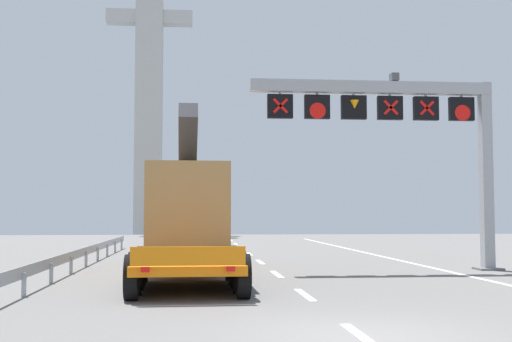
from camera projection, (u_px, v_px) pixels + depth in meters
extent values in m
plane|color=slate|center=(365.00, 335.00, 11.31)|extent=(112.00, 112.00, 0.00)
cube|color=silver|center=(362.00, 337.00, 11.14)|extent=(0.20, 2.60, 0.01)
cube|color=silver|center=(305.00, 295.00, 16.94)|extent=(0.20, 2.60, 0.01)
cube|color=silver|center=(277.00, 274.00, 22.74)|extent=(0.20, 2.60, 0.01)
cube|color=silver|center=(260.00, 262.00, 28.54)|extent=(0.20, 2.60, 0.01)
cube|color=silver|center=(249.00, 254.00, 34.34)|extent=(0.20, 2.60, 0.01)
cube|color=silver|center=(241.00, 248.00, 40.14)|extent=(0.20, 2.60, 0.01)
cube|color=silver|center=(235.00, 244.00, 45.94)|extent=(0.20, 2.60, 0.01)
cube|color=silver|center=(231.00, 241.00, 51.74)|extent=(0.20, 2.60, 0.01)
cube|color=silver|center=(227.00, 238.00, 57.54)|extent=(0.20, 2.60, 0.01)
cube|color=silver|center=(224.00, 236.00, 63.34)|extent=(0.20, 2.60, 0.01)
cube|color=silver|center=(222.00, 234.00, 69.14)|extent=(0.20, 2.60, 0.01)
cube|color=silver|center=(220.00, 232.00, 74.94)|extent=(0.20, 2.60, 0.01)
cube|color=silver|center=(449.00, 272.00, 23.81)|extent=(0.20, 63.00, 0.01)
cube|color=#9EA0A5|center=(486.00, 176.00, 24.83)|extent=(0.40, 0.40, 7.03)
cube|color=slate|center=(488.00, 269.00, 24.61)|extent=(0.90, 0.90, 0.08)
cube|color=#9EA0A5|center=(372.00, 87.00, 24.65)|extent=(9.10, 0.44, 0.44)
cube|color=#4C4C51|center=(394.00, 77.00, 24.75)|extent=(0.28, 0.40, 0.28)
cube|color=black|center=(461.00, 109.00, 24.91)|extent=(0.93, 0.24, 0.88)
cube|color=#9EA0A5|center=(461.00, 96.00, 24.95)|extent=(0.08, 0.08, 0.16)
cone|color=red|center=(463.00, 113.00, 24.77)|extent=(0.60, 0.02, 0.60)
cube|color=black|center=(426.00, 109.00, 24.79)|extent=(0.93, 0.24, 0.88)
cube|color=#9EA0A5|center=(426.00, 96.00, 24.82)|extent=(0.08, 0.08, 0.16)
cube|color=red|center=(427.00, 108.00, 24.66)|extent=(0.57, 0.02, 0.57)
cube|color=red|center=(427.00, 108.00, 24.66)|extent=(0.57, 0.02, 0.57)
cube|color=black|center=(390.00, 108.00, 24.66)|extent=(0.93, 0.24, 0.88)
cube|color=#9EA0A5|center=(390.00, 95.00, 24.69)|extent=(0.08, 0.08, 0.16)
cube|color=red|center=(391.00, 107.00, 24.53)|extent=(0.57, 0.02, 0.57)
cube|color=red|center=(391.00, 107.00, 24.53)|extent=(0.57, 0.02, 0.57)
cube|color=black|center=(354.00, 107.00, 24.54)|extent=(0.93, 0.24, 0.88)
cube|color=#9EA0A5|center=(354.00, 94.00, 24.57)|extent=(0.08, 0.08, 0.16)
cone|color=orange|center=(355.00, 105.00, 24.41)|extent=(0.34, 0.34, 0.31)
cube|color=black|center=(317.00, 107.00, 24.41)|extent=(0.93, 0.24, 0.88)
cube|color=#9EA0A5|center=(317.00, 94.00, 24.44)|extent=(0.08, 0.08, 0.16)
cone|color=red|center=(318.00, 111.00, 24.27)|extent=(0.60, 0.02, 0.60)
cube|color=black|center=(280.00, 106.00, 24.28)|extent=(0.93, 0.24, 0.88)
cube|color=#9EA0A5|center=(280.00, 93.00, 24.32)|extent=(0.08, 0.08, 0.16)
cube|color=red|center=(281.00, 106.00, 24.15)|extent=(0.57, 0.02, 0.57)
cube|color=red|center=(281.00, 106.00, 24.15)|extent=(0.57, 0.02, 0.57)
cube|color=orange|center=(187.00, 257.00, 20.54)|extent=(2.98, 10.45, 0.24)
cube|color=orange|center=(188.00, 256.00, 15.33)|extent=(2.66, 0.13, 0.44)
cylinder|color=black|center=(131.00, 277.00, 15.92)|extent=(0.34, 1.11, 1.10)
cylinder|color=black|center=(243.00, 276.00, 16.21)|extent=(0.34, 1.11, 1.10)
cylinder|color=black|center=(135.00, 273.00, 16.96)|extent=(0.34, 1.11, 1.10)
cylinder|color=black|center=(240.00, 272.00, 17.26)|extent=(0.34, 1.11, 1.10)
cylinder|color=black|center=(137.00, 270.00, 18.00)|extent=(0.34, 1.11, 1.10)
cylinder|color=black|center=(236.00, 269.00, 18.30)|extent=(0.34, 1.11, 1.10)
cylinder|color=black|center=(140.00, 267.00, 19.04)|extent=(0.34, 1.11, 1.10)
cylinder|color=black|center=(234.00, 266.00, 19.34)|extent=(0.34, 1.11, 1.10)
cylinder|color=black|center=(142.00, 264.00, 20.09)|extent=(0.34, 1.11, 1.10)
cylinder|color=black|center=(231.00, 264.00, 20.38)|extent=(0.34, 1.11, 1.10)
cube|color=orange|center=(186.00, 213.00, 27.67)|extent=(2.63, 3.24, 3.10)
cube|color=black|center=(186.00, 197.00, 27.72)|extent=(2.66, 3.26, 0.60)
cylinder|color=black|center=(156.00, 250.00, 28.31)|extent=(0.36, 1.11, 1.10)
cylinder|color=black|center=(216.00, 249.00, 28.59)|extent=(0.36, 1.11, 1.10)
cylinder|color=black|center=(154.00, 252.00, 26.32)|extent=(0.36, 1.11, 1.10)
cylinder|color=black|center=(218.00, 252.00, 26.60)|extent=(0.36, 1.11, 1.10)
cube|color=#9E7A47|center=(187.00, 210.00, 21.03)|extent=(2.48, 5.76, 2.70)
cube|color=#2D2D33|center=(188.00, 146.00, 20.31)|extent=(0.61, 2.95, 2.29)
cube|color=red|center=(145.00, 270.00, 15.16)|extent=(0.20, 0.06, 0.12)
cube|color=red|center=(231.00, 269.00, 15.38)|extent=(0.20, 0.06, 0.12)
cube|color=#999EA3|center=(78.00, 254.00, 24.50)|extent=(0.04, 31.79, 0.32)
cube|color=#999EA3|center=(24.00, 285.00, 16.59)|extent=(0.10, 0.10, 0.60)
cube|color=#999EA3|center=(51.00, 273.00, 19.75)|extent=(0.10, 0.10, 0.60)
cube|color=#999EA3|center=(71.00, 265.00, 22.91)|extent=(0.10, 0.10, 0.60)
cube|color=#999EA3|center=(86.00, 259.00, 26.07)|extent=(0.10, 0.10, 0.60)
cube|color=#999EA3|center=(98.00, 254.00, 29.23)|extent=(0.10, 0.10, 0.60)
cube|color=#999EA3|center=(107.00, 250.00, 32.38)|extent=(0.10, 0.10, 0.60)
cube|color=#999EA3|center=(115.00, 247.00, 35.54)|extent=(0.10, 0.10, 0.60)
cube|color=#999EA3|center=(122.00, 244.00, 38.70)|extent=(0.10, 0.10, 0.60)
cube|color=#B7B7B2|center=(149.00, 59.00, 69.70)|extent=(2.80, 2.00, 36.75)
cube|color=#B7B7B2|center=(150.00, 18.00, 69.98)|extent=(9.00, 1.60, 1.40)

